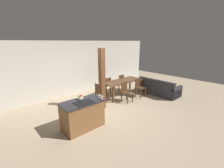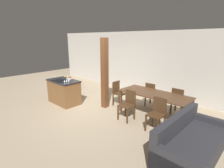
{
  "view_description": "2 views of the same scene",
  "coord_description": "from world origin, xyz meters",
  "px_view_note": "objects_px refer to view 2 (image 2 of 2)",
  "views": [
    {
      "loc": [
        -3.44,
        -4.23,
        2.66
      ],
      "look_at": [
        0.6,
        0.2,
        0.95
      ],
      "focal_mm": 24.0,
      "sensor_mm": 36.0,
      "label": 1
    },
    {
      "loc": [
        4.36,
        -3.84,
        2.4
      ],
      "look_at": [
        0.6,
        0.2,
        0.95
      ],
      "focal_mm": 28.0,
      "sensor_mm": 36.0,
      "label": 2
    }
  ],
  "objects_px": {
    "kitchen_island": "(64,92)",
    "fruit_bowl": "(69,78)",
    "couch": "(191,144)",
    "dining_chair_near_right": "(157,114)",
    "dining_chair_far_right": "(178,100)",
    "dining_chair_near_left": "(128,104)",
    "timber_post": "(105,74)",
    "wine_glass_near": "(65,81)",
    "wine_glass_far": "(68,80)",
    "wine_glass_middle": "(67,81)",
    "dining_table": "(154,96)",
    "dining_chair_head_end": "(119,93)",
    "dining_chair_far_left": "(152,94)"
  },
  "relations": [
    {
      "from": "dining_chair_far_right",
      "to": "wine_glass_middle",
      "type": "bearing_deg",
      "value": 35.14
    },
    {
      "from": "fruit_bowl",
      "to": "wine_glass_far",
      "type": "relative_size",
      "value": 1.59
    },
    {
      "from": "wine_glass_near",
      "to": "dining_chair_near_left",
      "type": "relative_size",
      "value": 0.15
    },
    {
      "from": "wine_glass_far",
      "to": "dining_chair_head_end",
      "type": "relative_size",
      "value": 0.15
    },
    {
      "from": "timber_post",
      "to": "dining_chair_head_end",
      "type": "bearing_deg",
      "value": 62.41
    },
    {
      "from": "dining_table",
      "to": "dining_chair_near_left",
      "type": "relative_size",
      "value": 2.43
    },
    {
      "from": "dining_chair_near_right",
      "to": "dining_chair_far_right",
      "type": "xyz_separation_m",
      "value": [
        0.0,
        1.36,
        0.0
      ]
    },
    {
      "from": "dining_chair_near_right",
      "to": "dining_chair_far_left",
      "type": "relative_size",
      "value": 1.0
    },
    {
      "from": "wine_glass_far",
      "to": "dining_chair_near_right",
      "type": "relative_size",
      "value": 0.15
    },
    {
      "from": "fruit_bowl",
      "to": "dining_chair_near_right",
      "type": "xyz_separation_m",
      "value": [
        3.52,
        0.33,
        -0.47
      ]
    },
    {
      "from": "dining_chair_head_end",
      "to": "timber_post",
      "type": "bearing_deg",
      "value": 152.41
    },
    {
      "from": "dining_chair_far_right",
      "to": "wine_glass_near",
      "type": "bearing_deg",
      "value": 36.12
    },
    {
      "from": "dining_table",
      "to": "dining_chair_head_end",
      "type": "relative_size",
      "value": 2.43
    },
    {
      "from": "fruit_bowl",
      "to": "couch",
      "type": "xyz_separation_m",
      "value": [
        4.58,
        -0.14,
        -0.66
      ]
    },
    {
      "from": "timber_post",
      "to": "couch",
      "type": "bearing_deg",
      "value": -12.02
    },
    {
      "from": "kitchen_island",
      "to": "dining_chair_far_left",
      "type": "bearing_deg",
      "value": 36.16
    },
    {
      "from": "wine_glass_near",
      "to": "fruit_bowl",
      "type": "bearing_deg",
      "value": 133.74
    },
    {
      "from": "dining_chair_near_left",
      "to": "timber_post",
      "type": "distance_m",
      "value": 1.43
    },
    {
      "from": "fruit_bowl",
      "to": "dining_chair_head_end",
      "type": "height_order",
      "value": "fruit_bowl"
    },
    {
      "from": "dining_chair_far_right",
      "to": "couch",
      "type": "xyz_separation_m",
      "value": [
        1.06,
        -1.83,
        -0.2
      ]
    },
    {
      "from": "wine_glass_near",
      "to": "couch",
      "type": "distance_m",
      "value": 4.16
    },
    {
      "from": "fruit_bowl",
      "to": "dining_table",
      "type": "height_order",
      "value": "fruit_bowl"
    },
    {
      "from": "wine_glass_far",
      "to": "dining_chair_near_left",
      "type": "relative_size",
      "value": 0.15
    },
    {
      "from": "dining_chair_near_left",
      "to": "timber_post",
      "type": "bearing_deg",
      "value": 169.74
    },
    {
      "from": "dining_chair_near_left",
      "to": "dining_chair_head_end",
      "type": "bearing_deg",
      "value": 144.76
    },
    {
      "from": "wine_glass_middle",
      "to": "dining_chair_far_right",
      "type": "height_order",
      "value": "wine_glass_middle"
    },
    {
      "from": "fruit_bowl",
      "to": "dining_chair_near_left",
      "type": "height_order",
      "value": "fruit_bowl"
    },
    {
      "from": "wine_glass_near",
      "to": "wine_glass_far",
      "type": "distance_m",
      "value": 0.16
    },
    {
      "from": "fruit_bowl",
      "to": "dining_chair_far_right",
      "type": "height_order",
      "value": "fruit_bowl"
    },
    {
      "from": "dining_chair_near_right",
      "to": "dining_chair_near_left",
      "type": "bearing_deg",
      "value": 180.0
    },
    {
      "from": "dining_chair_head_end",
      "to": "couch",
      "type": "distance_m",
      "value": 3.21
    },
    {
      "from": "kitchen_island",
      "to": "dining_chair_far_left",
      "type": "distance_m",
      "value": 3.25
    },
    {
      "from": "kitchen_island",
      "to": "dining_chair_far_right",
      "type": "xyz_separation_m",
      "value": [
        3.59,
        1.92,
        0.03
      ]
    },
    {
      "from": "dining_chair_near_left",
      "to": "couch",
      "type": "height_order",
      "value": "dining_chair_near_left"
    },
    {
      "from": "wine_glass_near",
      "to": "wine_glass_middle",
      "type": "bearing_deg",
      "value": 90.0
    },
    {
      "from": "dining_chair_near_left",
      "to": "dining_chair_far_right",
      "type": "height_order",
      "value": "same"
    },
    {
      "from": "kitchen_island",
      "to": "dining_chair_head_end",
      "type": "relative_size",
      "value": 1.44
    },
    {
      "from": "couch",
      "to": "dining_chair_near_left",
      "type": "bearing_deg",
      "value": 77.61
    },
    {
      "from": "kitchen_island",
      "to": "timber_post",
      "type": "xyz_separation_m",
      "value": [
        1.42,
        0.77,
        0.76
      ]
    },
    {
      "from": "dining_table",
      "to": "dining_chair_near_right",
      "type": "relative_size",
      "value": 2.43
    },
    {
      "from": "couch",
      "to": "timber_post",
      "type": "height_order",
      "value": "timber_post"
    },
    {
      "from": "kitchen_island",
      "to": "dining_table",
      "type": "relative_size",
      "value": 0.59
    },
    {
      "from": "fruit_bowl",
      "to": "wine_glass_far",
      "type": "xyz_separation_m",
      "value": [
        0.5,
        -0.36,
        0.06
      ]
    },
    {
      "from": "wine_glass_far",
      "to": "couch",
      "type": "xyz_separation_m",
      "value": [
        4.08,
        0.22,
        -0.72
      ]
    },
    {
      "from": "kitchen_island",
      "to": "fruit_bowl",
      "type": "relative_size",
      "value": 5.91
    },
    {
      "from": "fruit_bowl",
      "to": "dining_chair_far_right",
      "type": "xyz_separation_m",
      "value": [
        3.52,
        1.69,
        -0.47
      ]
    },
    {
      "from": "kitchen_island",
      "to": "fruit_bowl",
      "type": "height_order",
      "value": "fruit_bowl"
    },
    {
      "from": "dining_table",
      "to": "wine_glass_near",
      "type": "bearing_deg",
      "value": -148.99
    },
    {
      "from": "wine_glass_middle",
      "to": "wine_glass_far",
      "type": "bearing_deg",
      "value": 90.0
    },
    {
      "from": "dining_chair_near_left",
      "to": "fruit_bowl",
      "type": "bearing_deg",
      "value": -172.71
    }
  ]
}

